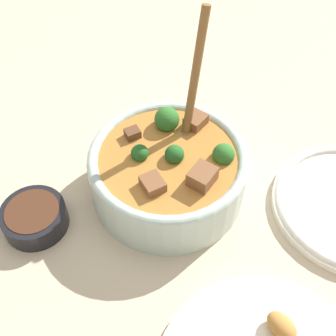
% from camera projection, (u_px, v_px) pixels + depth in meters
% --- Properties ---
extents(ground_plane, '(4.00, 4.00, 0.00)m').
position_uv_depth(ground_plane, '(168.00, 190.00, 0.65)').
color(ground_plane, '#C6B293').
extents(stew_bowl, '(0.23, 0.23, 0.26)m').
position_uv_depth(stew_bowl, '(168.00, 169.00, 0.61)').
color(stew_bowl, '#B2C6BC').
rests_on(stew_bowl, ground_plane).
extents(condiment_bowl, '(0.09, 0.09, 0.03)m').
position_uv_depth(condiment_bowl, '(34.00, 217.00, 0.59)').
color(condiment_bowl, black).
rests_on(condiment_bowl, ground_plane).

